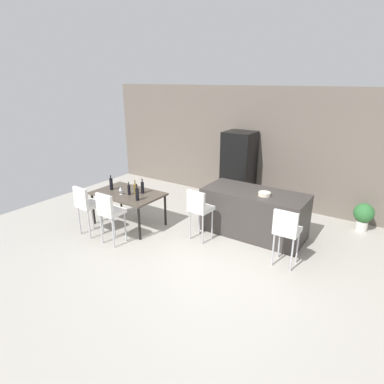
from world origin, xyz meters
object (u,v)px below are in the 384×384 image
at_px(wine_bottle_inner, 111,184).
at_px(potted_plant, 363,215).
at_px(dining_chair_far, 109,210).
at_px(bar_chair_left, 199,207).
at_px(refrigerator, 239,168).
at_px(kitchen_island, 254,213).
at_px(wine_bottle_end, 129,190).
at_px(bar_chair_middle, 286,229).
at_px(wine_bottle_right, 137,194).
at_px(fruit_bowl, 264,194).
at_px(wine_glass_near, 136,185).
at_px(wine_bottle_far, 135,189).
at_px(wine_glass_middle, 120,189).
at_px(wine_bottle_left, 142,187).
at_px(dining_chair_near, 86,203).
at_px(dining_table, 128,195).

height_order(wine_bottle_inner, potted_plant, wine_bottle_inner).
height_order(dining_chair_far, potted_plant, dining_chair_far).
xyz_separation_m(bar_chair_left, refrigerator, (-0.29, 2.28, 0.22)).
relative_size(kitchen_island, refrigerator, 1.12).
distance_m(bar_chair_left, wine_bottle_end, 1.59).
distance_m(bar_chair_middle, wine_bottle_right, 2.94).
bearing_deg(wine_bottle_end, fruit_bowl, 22.36).
bearing_deg(fruit_bowl, wine_glass_near, -163.42).
distance_m(wine_bottle_far, wine_glass_middle, 0.31).
bearing_deg(potted_plant, refrigerator, 179.80).
relative_size(bar_chair_middle, refrigerator, 0.57).
bearing_deg(wine_bottle_left, wine_bottle_inner, -163.99).
bearing_deg(wine_glass_middle, bar_chair_middle, 6.85).
xyz_separation_m(dining_chair_near, fruit_bowl, (3.01, 1.82, 0.26)).
bearing_deg(refrigerator, dining_table, -118.35).
distance_m(dining_table, refrigerator, 2.89).
xyz_separation_m(kitchen_island, bar_chair_middle, (0.94, -0.85, 0.24)).
distance_m(wine_bottle_left, potted_plant, 4.69).
bearing_deg(wine_bottle_inner, dining_chair_near, -82.10).
distance_m(bar_chair_left, bar_chair_middle, 1.72).
distance_m(dining_chair_near, fruit_bowl, 3.53).
xyz_separation_m(wine_bottle_right, potted_plant, (3.81, 2.75, -0.52)).
bearing_deg(bar_chair_left, wine_bottle_left, -176.17).
bearing_deg(dining_chair_near, wine_glass_middle, 66.84).
xyz_separation_m(wine_bottle_end, wine_glass_near, (-0.07, 0.27, 0.01)).
distance_m(wine_bottle_inner, wine_bottle_far, 0.65).
bearing_deg(bar_chair_middle, wine_glass_near, -179.20).
xyz_separation_m(wine_bottle_right, refrigerator, (0.88, 2.76, 0.05)).
distance_m(bar_chair_left, refrigerator, 2.31).
height_order(dining_chair_near, fruit_bowl, dining_chair_near).
bearing_deg(wine_bottle_far, wine_glass_near, 132.06).
height_order(wine_bottle_end, wine_glass_middle, wine_bottle_end).
xyz_separation_m(wine_glass_middle, wine_glass_near, (0.09, 0.37, 0.00)).
bearing_deg(dining_chair_near, wine_bottle_right, 36.81).
distance_m(dining_chair_far, wine_bottle_far, 0.89).
bearing_deg(wine_glass_middle, wine_bottle_inner, 164.34).
height_order(dining_chair_near, wine_bottle_inner, wine_bottle_inner).
bearing_deg(potted_plant, wine_bottle_inner, -151.51).
relative_size(dining_chair_near, dining_chair_far, 1.00).
bearing_deg(bar_chair_middle, wine_bottle_far, -175.98).
xyz_separation_m(wine_bottle_far, potted_plant, (4.10, 2.50, -0.50)).
bearing_deg(potted_plant, bar_chair_middle, -111.96).
relative_size(wine_bottle_inner, wine_bottle_end, 1.18).
bearing_deg(wine_bottle_inner, kitchen_island, 21.76).
height_order(wine_bottle_inner, wine_bottle_right, wine_bottle_right).
bearing_deg(wine_bottle_far, fruit_bowl, 21.22).
relative_size(dining_table, wine_bottle_end, 5.28).
bearing_deg(wine_bottle_far, wine_bottle_inner, -173.17).
xyz_separation_m(wine_bottle_right, wine_glass_near, (-0.45, 0.42, -0.01)).
xyz_separation_m(bar_chair_middle, dining_chair_near, (-3.72, -1.09, 0.00)).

